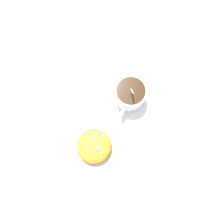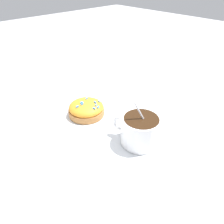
# 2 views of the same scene
# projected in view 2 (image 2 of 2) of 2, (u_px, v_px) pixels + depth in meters

# --- Properties ---
(ground_plane) EXTENTS (3.00, 3.00, 0.00)m
(ground_plane) POSITION_uv_depth(u_px,v_px,m) (112.00, 127.00, 0.57)
(ground_plane) COLOR #B2B2B7
(paper_napkin) EXTENTS (0.32, 0.31, 0.00)m
(paper_napkin) POSITION_uv_depth(u_px,v_px,m) (112.00, 127.00, 0.57)
(paper_napkin) COLOR white
(paper_napkin) RESTS_ON ground_plane
(coffee_cup) EXTENTS (0.11, 0.09, 0.11)m
(coffee_cup) POSITION_uv_depth(u_px,v_px,m) (140.00, 129.00, 0.50)
(coffee_cup) COLOR white
(coffee_cup) RESTS_ON paper_napkin
(frosted_pastry) EXTENTS (0.10, 0.10, 0.04)m
(frosted_pastry) POSITION_uv_depth(u_px,v_px,m) (86.00, 109.00, 0.60)
(frosted_pastry) COLOR #B2753D
(frosted_pastry) RESTS_ON paper_napkin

